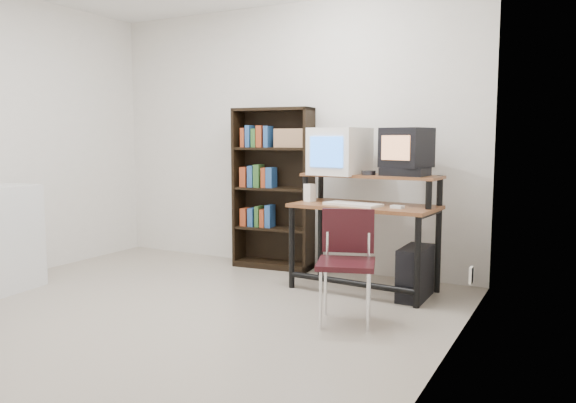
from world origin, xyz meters
The scene contains 16 objects.
floor centered at (0.00, 0.00, -0.01)m, with size 4.00×4.00×0.01m, color #ADA18F.
back_wall centered at (0.00, 2.00, 1.30)m, with size 4.00×0.01×2.60m, color silver.
right_wall centered at (2.00, 0.00, 1.30)m, with size 0.01×4.00×2.60m, color silver.
computer_desk centered at (1.06, 1.47, 0.69)m, with size 1.23×0.68×0.98m.
crt_monitor centered at (0.77, 1.58, 1.18)m, with size 0.49×0.50×0.41m.
vcr centered at (1.37, 1.53, 1.01)m, with size 0.36×0.26×0.08m, color black.
crt_tv centered at (1.37, 1.57, 1.21)m, with size 0.42×0.41×0.33m.
cd_spindle centered at (1.08, 1.47, 0.99)m, with size 0.12×0.12×0.05m, color #26262B.
keyboard centered at (0.99, 1.34, 0.74)m, with size 0.47×0.21×0.04m, color white.
mousepad centered at (1.36, 1.35, 0.72)m, with size 0.22×0.18×0.01m, color black.
mouse centered at (1.37, 1.33, 0.74)m, with size 0.10×0.06×0.03m, color white.
desk_speaker centered at (0.54, 1.44, 0.80)m, with size 0.08×0.07×0.17m, color white.
pc_tower centered at (1.51, 1.40, 0.21)m, with size 0.20×0.45×0.42m, color black.
school_chair centered at (1.23, 0.63, 0.48)m, with size 0.49×0.49×0.78m.
bookshelf centered at (-0.05, 1.85, 0.82)m, with size 0.81×0.34×1.59m.
wall_outlet centered at (1.99, 1.15, 0.30)m, with size 0.02×0.08×0.12m, color beige.
Camera 1 is at (2.68, -2.99, 1.28)m, focal length 35.00 mm.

